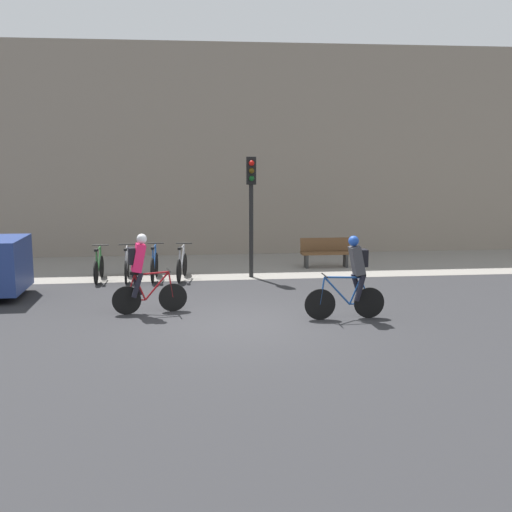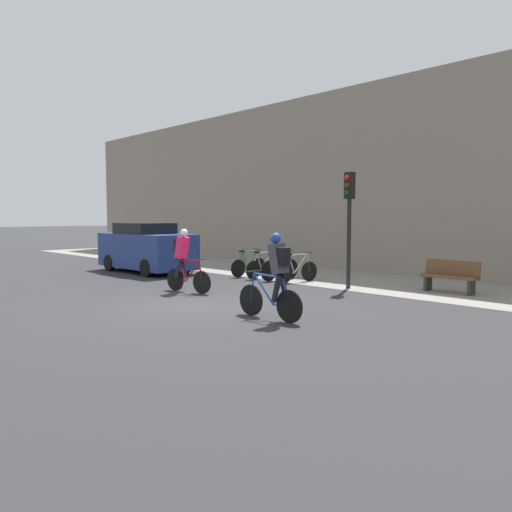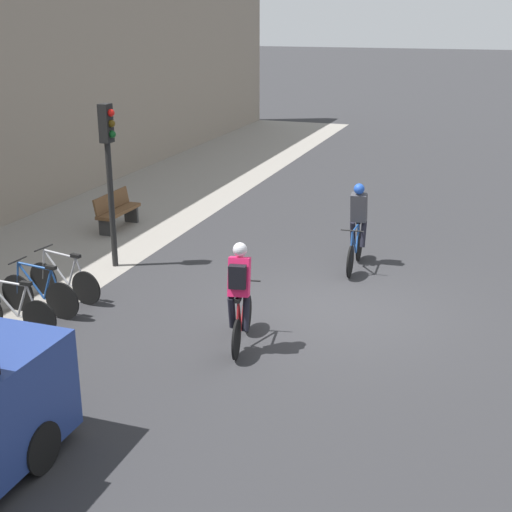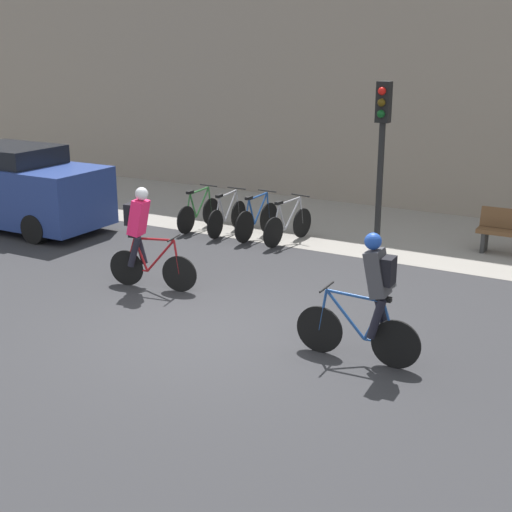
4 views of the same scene
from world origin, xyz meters
name	(u,v)px [view 3 (image 3 of 4)]	position (x,y,z in m)	size (l,w,h in m)	color
ground	(335,309)	(0.00, 0.00, 0.00)	(200.00, 200.00, 0.00)	#2B2B2D
kerb_strip	(20,267)	(0.00, 6.75, 0.00)	(44.00, 4.50, 0.01)	gray
cyclist_pink	(240,293)	(-2.07, 1.04, 0.95)	(1.61, 0.54, 1.75)	black
cyclist_grey	(358,223)	(2.39, 0.11, 0.95)	(1.72, 0.46, 1.77)	black
parked_bike_1	(12,310)	(-2.72, 4.81, 0.39)	(0.46, 1.65, 0.95)	black
parked_bike_2	(40,294)	(-1.97, 4.81, 0.40)	(0.46, 1.64, 0.97)	black
parked_bike_3	(64,280)	(-1.22, 4.81, 0.39)	(0.46, 1.66, 0.95)	black
traffic_light_pole	(109,156)	(0.72, 4.87, 2.34)	(0.26, 0.30, 3.36)	black
bench	(117,210)	(3.15, 6.21, 0.46)	(1.53, 0.44, 0.89)	brown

